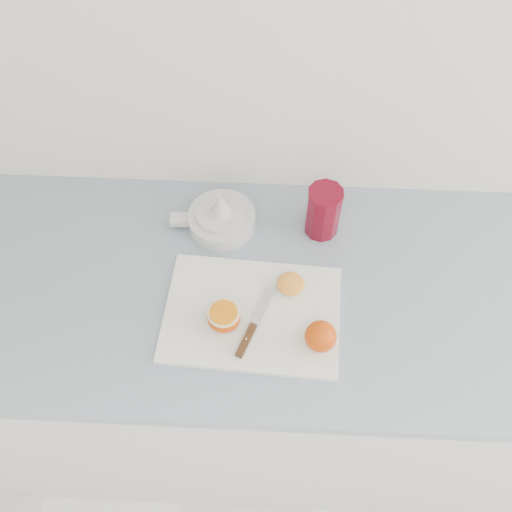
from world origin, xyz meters
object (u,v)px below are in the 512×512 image
object	(u,v)px
cutting_board	(252,314)
half_orange	(224,317)
counter	(290,366)
citrus_juicer	(221,217)
red_tumbler	(323,213)

from	to	relation	value
cutting_board	half_orange	world-z (taller)	half_orange
counter	citrus_juicer	distance (m)	0.54
counter	citrus_juicer	size ratio (longest dim) A/B	12.82
cutting_board	citrus_juicer	xyz separation A→B (m)	(-0.09, 0.24, 0.02)
counter	red_tumbler	size ratio (longest dim) A/B	19.48
counter	cutting_board	xyz separation A→B (m)	(-0.10, -0.08, 0.45)
half_orange	citrus_juicer	xyz separation A→B (m)	(-0.03, 0.27, -0.00)
counter	red_tumbler	bearing A→B (deg)	73.45
cutting_board	half_orange	xyz separation A→B (m)	(-0.06, -0.03, 0.03)
citrus_juicer	counter	bearing A→B (deg)	-40.70
half_orange	citrus_juicer	bearing A→B (deg)	96.18
counter	cutting_board	size ratio (longest dim) A/B	6.97
counter	red_tumbler	xyz separation A→B (m)	(0.05, 0.16, 0.51)
cutting_board	half_orange	bearing A→B (deg)	-156.41
red_tumbler	counter	bearing A→B (deg)	-106.55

